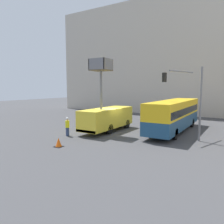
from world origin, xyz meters
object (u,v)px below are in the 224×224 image
utility_truck (107,117)px  city_bus (174,113)px  traffic_cone_near_truck (59,143)px  road_worker_near_truck (67,127)px  road_worker_directing (150,127)px  traffic_light_pole (187,91)px

utility_truck → city_bus: utility_truck is taller
traffic_cone_near_truck → utility_truck: bearing=90.8°
city_bus → road_worker_near_truck: city_bus is taller
road_worker_near_truck → road_worker_directing: 7.86m
traffic_light_pole → road_worker_directing: size_ratio=3.57×
road_worker_directing → traffic_cone_near_truck: (-4.70, -7.25, -0.54)m
traffic_light_pole → road_worker_directing: 4.63m
utility_truck → traffic_cone_near_truck: bearing=-89.2°
utility_truck → traffic_cone_near_truck: utility_truck is taller
traffic_light_pole → road_worker_near_truck: size_ratio=3.52×
road_worker_directing → utility_truck: bearing=-141.2°
utility_truck → road_worker_directing: (4.80, 0.10, -0.66)m
utility_truck → road_worker_directing: size_ratio=4.17×
road_worker_directing → traffic_cone_near_truck: size_ratio=2.48×
utility_truck → traffic_cone_near_truck: size_ratio=10.35×
traffic_light_pole → road_worker_directing: bearing=-165.9°
utility_truck → traffic_light_pole: 8.35m
utility_truck → city_bus: 7.03m
city_bus → traffic_cone_near_truck: 12.32m
traffic_light_pole → traffic_cone_near_truck: size_ratio=8.85×
road_worker_near_truck → utility_truck: bearing=98.9°
road_worker_near_truck → road_worker_directing: size_ratio=1.02×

